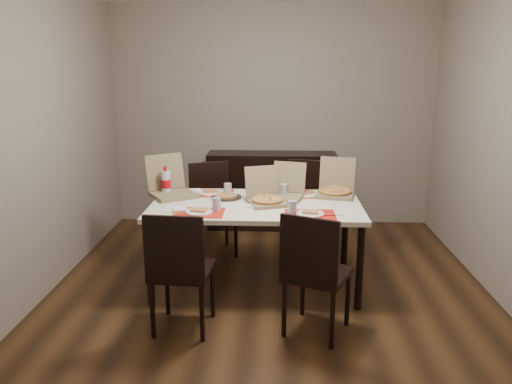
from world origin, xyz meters
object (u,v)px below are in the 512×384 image
chair_near_left (179,267)px  soda_bottle (166,183)px  sideboard (272,190)px  chair_near_right (314,270)px  chair_far_left (212,204)px  chair_far_right (305,201)px  pizza_box_center (266,198)px  dining_table (256,211)px  dip_bowl (269,197)px

chair_near_left → soda_bottle: bearing=106.3°
chair_near_left → soda_bottle: (-0.32, 1.10, 0.35)m
sideboard → soda_bottle: bearing=-124.6°
sideboard → chair_near_left: size_ratio=1.61×
chair_near_right → soda_bottle: soda_bottle is taller
chair_far_left → chair_far_right: size_ratio=1.00×
chair_near_right → pizza_box_center: size_ratio=2.24×
chair_far_left → pizza_box_center: bearing=-54.2°
dining_table → pizza_box_center: size_ratio=4.33×
chair_near_right → chair_far_right: same height
chair_far_left → sideboard: bearing=54.0°
dining_table → pizza_box_center: (0.09, -0.01, 0.12)m
chair_far_right → dip_bowl: bearing=-115.0°
chair_far_right → pizza_box_center: bearing=-112.1°
dip_bowl → sideboard: bearing=89.5°
sideboard → chair_far_right: size_ratio=1.61×
chair_far_left → chair_near_left: bearing=-90.8°
chair_near_right → chair_far_right: size_ratio=1.00×
sideboard → chair_near_right: (0.33, -2.49, 0.06)m
sideboard → dining_table: (-0.12, -1.63, 0.23)m
dip_bowl → chair_near_left: bearing=-121.5°
sideboard → chair_far_right: 0.77m
pizza_box_center → chair_far_right: bearing=67.9°
chair_near_right → dip_bowl: 1.10m
pizza_box_center → dip_bowl: bearing=83.0°
dining_table → dip_bowl: bearing=55.5°
soda_bottle → chair_far_right: bearing=28.3°
chair_near_left → chair_far_left: bearing=89.2°
sideboard → chair_far_left: chair_far_left is taller
sideboard → dining_table: 1.65m
dining_table → chair_far_right: size_ratio=1.94×
dip_bowl → pizza_box_center: bearing=-97.0°
chair_far_right → dip_bowl: chair_far_right is taller
dip_bowl → dining_table: bearing=-124.5°
chair_near_right → soda_bottle: (-1.28, 1.11, 0.35)m
pizza_box_center → sideboard: bearing=88.8°
dining_table → chair_far_left: bearing=121.8°
chair_near_left → chair_near_right: (0.96, -0.01, 0.00)m
dining_table → chair_near_right: chair_near_right is taller
chair_near_left → dip_bowl: bearing=58.5°
chair_far_left → soda_bottle: (-0.34, -0.54, 0.35)m
pizza_box_center → chair_near_left: bearing=-125.3°
chair_near_right → chair_far_left: size_ratio=1.00×
sideboard → soda_bottle: size_ratio=5.61×
chair_near_right → chair_far_left: bearing=119.5°
chair_near_right → pizza_box_center: pizza_box_center is taller
pizza_box_center → soda_bottle: pizza_box_center is taller
dining_table → dip_bowl: 0.20m
sideboard → dip_bowl: bearing=-90.5°
chair_far_left → chair_far_right: same height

